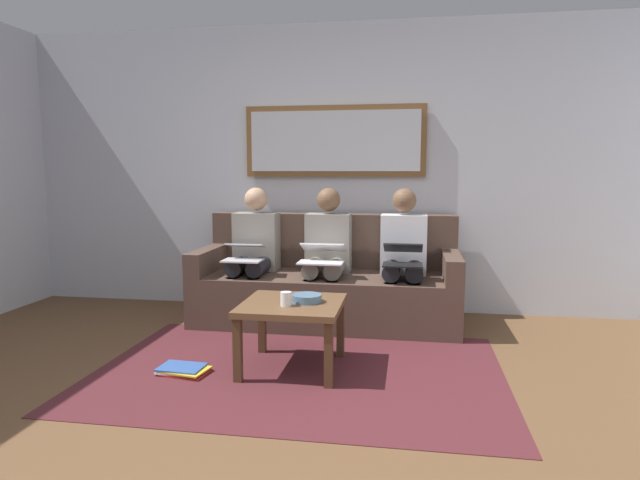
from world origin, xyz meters
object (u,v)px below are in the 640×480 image
(couch, at_px, (328,284))
(laptop_black, at_px, (403,255))
(laptop_silver, at_px, (245,252))
(laptop_white, at_px, (322,254))
(person_right, at_px, (254,250))
(person_left, at_px, (403,253))
(person_middle, at_px, (327,251))
(framed_mirror, at_px, (334,141))
(magazine_stack, at_px, (184,370))
(coffee_table, at_px, (292,312))
(bowl, at_px, (307,298))
(cup, at_px, (286,299))

(couch, height_order, laptop_black, couch)
(laptop_black, distance_m, laptop_silver, 1.28)
(laptop_white, bearing_deg, person_right, -20.49)
(person_left, xyz_separation_m, person_middle, (0.64, 0.00, 0.00))
(couch, bearing_deg, laptop_white, 90.00)
(laptop_black, bearing_deg, framed_mirror, -47.10)
(magazine_stack, bearing_deg, laptop_white, -122.95)
(laptop_white, bearing_deg, person_middle, -90.00)
(framed_mirror, height_order, coffee_table, framed_mirror)
(framed_mirror, xyz_separation_m, coffee_table, (0.05, 1.61, -1.17))
(person_middle, relative_size, laptop_silver, 3.46)
(laptop_silver, bearing_deg, framed_mirror, -132.15)
(person_middle, bearing_deg, bowl, 92.12)
(person_right, bearing_deg, laptop_silver, 90.00)
(person_left, height_order, laptop_white, person_left)
(magazine_stack, bearing_deg, laptop_black, -140.57)
(framed_mirror, bearing_deg, coffee_table, 88.21)
(cup, bearing_deg, person_right, -65.39)
(couch, xyz_separation_m, framed_mirror, (0.00, -0.39, 1.24))
(framed_mirror, bearing_deg, bowl, 91.51)
(couch, height_order, bowl, couch)
(couch, height_order, framed_mirror, framed_mirror)
(coffee_table, bearing_deg, bowl, -165.50)
(person_right, distance_m, laptop_silver, 0.25)
(couch, bearing_deg, person_middle, 90.00)
(bowl, height_order, laptop_white, laptop_white)
(person_left, bearing_deg, bowl, 62.00)
(bowl, xyz_separation_m, laptop_silver, (0.68, -0.88, 0.16))
(laptop_silver, bearing_deg, person_right, -90.00)
(magazine_stack, bearing_deg, coffee_table, -163.29)
(person_left, bearing_deg, cup, 60.44)
(coffee_table, relative_size, laptop_white, 1.80)
(person_left, relative_size, laptop_silver, 3.46)
(person_middle, bearing_deg, coffee_table, 87.49)
(bowl, bearing_deg, magazine_stack, 16.45)
(cup, bearing_deg, framed_mirror, -92.29)
(cup, xyz_separation_m, person_right, (0.57, -1.25, 0.12))
(person_middle, xyz_separation_m, magazine_stack, (0.72, 1.35, -0.58))
(bowl, xyz_separation_m, laptop_black, (-0.60, -0.89, 0.16))
(couch, relative_size, magazine_stack, 6.63)
(bowl, relative_size, person_middle, 0.17)
(person_left, xyz_separation_m, laptop_silver, (1.28, 0.25, 0.02))
(laptop_black, bearing_deg, person_left, -90.00)
(person_middle, relative_size, magazine_stack, 3.43)
(cup, xyz_separation_m, person_left, (-0.71, -1.25, 0.12))
(laptop_silver, bearing_deg, person_middle, -158.66)
(couch, bearing_deg, person_right, 6.13)
(framed_mirror, relative_size, person_right, 1.44)
(person_right, bearing_deg, bowl, 121.21)
(person_left, bearing_deg, person_middle, 0.00)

